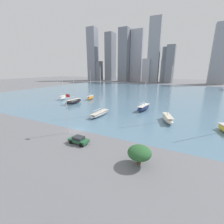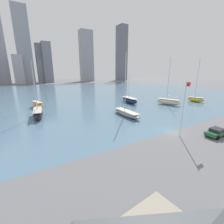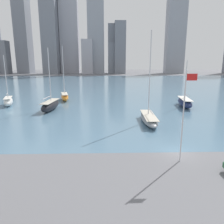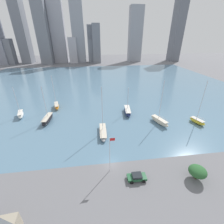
% 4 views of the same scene
% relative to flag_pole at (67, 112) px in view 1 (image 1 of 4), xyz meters
% --- Properties ---
extents(ground_plane, '(500.00, 500.00, 0.00)m').
position_rel_flag_pole_xyz_m(ground_plane, '(0.45, 2.38, -5.43)').
color(ground_plane, slate).
extents(harbor_water, '(180.00, 140.00, 0.00)m').
position_rel_flag_pole_xyz_m(harbor_water, '(0.45, 72.38, -5.42)').
color(harbor_water, slate).
rests_on(harbor_water, ground_plane).
extents(flag_pole, '(1.24, 0.14, 9.90)m').
position_rel_flag_pole_xyz_m(flag_pole, '(0.00, 0.00, 0.00)').
color(flag_pole, silver).
rests_on(flag_pole, ground_plane).
extents(yard_shrub, '(3.91, 3.91, 3.29)m').
position_rel_flag_pole_xyz_m(yard_shrub, '(19.43, -4.73, -3.31)').
color(yard_shrub, '#4C3823').
rests_on(yard_shrub, ground_plane).
extents(distant_city_skyline, '(216.63, 24.08, 74.32)m').
position_rel_flag_pole_xyz_m(distant_city_skyline, '(-19.20, 170.67, 24.93)').
color(distant_city_skyline, gray).
rests_on(distant_city_skyline, ground_plane).
extents(sailboat_black, '(3.36, 9.55, 13.78)m').
position_rel_flag_pole_xyz_m(sailboat_black, '(-21.01, 26.38, -4.27)').
color(sailboat_black, black).
rests_on(sailboat_black, harbor_water).
extents(sailboat_gray, '(2.90, 10.83, 16.12)m').
position_rel_flag_pole_xyz_m(sailboat_gray, '(-0.55, 15.77, -4.59)').
color(sailboat_gray, gray).
rests_on(sailboat_gray, harbor_water).
extents(sailboat_navy, '(3.74, 10.12, 11.07)m').
position_rel_flag_pole_xyz_m(sailboat_navy, '(10.93, 29.45, -4.33)').
color(sailboat_navy, '#19234C').
rests_on(sailboat_navy, harbor_water).
extents(sailboat_cream, '(5.11, 8.97, 16.24)m').
position_rel_flag_pole_xyz_m(sailboat_cream, '(20.98, 19.66, -4.30)').
color(sailboat_cream, beige).
rests_on(sailboat_cream, harbor_water).
extents(sailboat_white, '(4.01, 7.09, 12.35)m').
position_rel_flag_pole_xyz_m(sailboat_white, '(-32.82, 31.90, -4.28)').
color(sailboat_white, white).
rests_on(sailboat_white, harbor_water).
extents(sailboat_orange, '(3.64, 7.69, 14.86)m').
position_rel_flag_pole_xyz_m(sailboat_orange, '(-19.99, 38.67, -4.28)').
color(sailboat_orange, orange).
rests_on(sailboat_orange, harbor_water).
extents(parked_sedan_green, '(4.41, 2.40, 1.53)m').
position_rel_flag_pole_xyz_m(parked_sedan_green, '(5.73, -3.32, -4.61)').
color(parked_sedan_green, '#235B38').
rests_on(parked_sedan_green, ground_plane).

